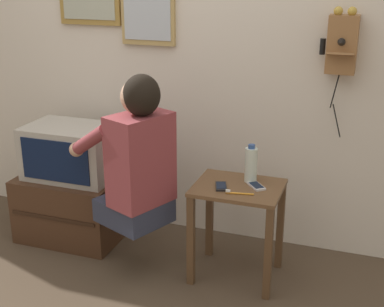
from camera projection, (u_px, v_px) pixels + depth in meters
The scene contains 10 objects.
wall_back at pixel (189, 45), 3.40m from camera, with size 6.80×0.05×2.55m.
side_table at pixel (238, 208), 3.07m from camera, with size 0.50×0.40×0.58m.
person at pixel (137, 156), 3.00m from camera, with size 0.63×0.54×0.89m.
tv_stand at pixel (75, 205), 3.63m from camera, with size 0.67×0.53×0.44m.
television at pixel (72, 152), 3.49m from camera, with size 0.58×0.40×0.34m.
wall_phone_antique at pixel (342, 44), 3.01m from camera, with size 0.21×0.18×0.75m.
cell_phone_held at pixel (221, 186), 3.01m from camera, with size 0.10×0.14×0.01m.
cell_phone_spare at pixel (256, 186), 3.01m from camera, with size 0.13×0.13×0.01m.
water_bottle at pixel (251, 164), 3.06m from camera, with size 0.07×0.07×0.22m.
toothbrush at pixel (237, 193), 2.91m from camera, with size 0.15×0.04×0.02m.
Camera 1 is at (1.16, -2.07, 1.77)m, focal length 50.00 mm.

